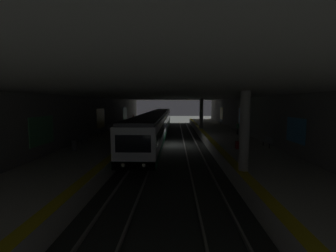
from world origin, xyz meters
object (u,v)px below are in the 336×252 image
object	(u,v)px
person_walking_mid	(242,132)
person_waiting_near	(133,119)
pillar_far	(201,114)
bench_right_far	(110,127)
pillar_near	(244,131)
suitcase_rolling	(237,145)
bench_left_near	(267,141)
bench_left_mid	(220,122)
bench_right_mid	(99,132)
person_standing_far	(238,128)
bench_right_near	(83,137)
trash_bin	(74,146)
metro_train	(157,123)

from	to	relation	value
person_walking_mid	person_waiting_near	bearing A→B (deg)	39.77
pillar_far	bench_right_far	xyz separation A→B (m)	(-3.75, 12.88, -1.75)
pillar_near	suitcase_rolling	xyz separation A→B (m)	(6.29, -1.32, -1.96)
bench_left_near	suitcase_rolling	world-z (taller)	suitcase_rolling
bench_left_mid	bench_right_far	size ratio (longest dim) A/B	1.00
bench_right_mid	person_standing_far	world-z (taller)	person_standing_far
bench_right_near	trash_bin	world-z (taller)	bench_right_near
person_walking_mid	person_standing_far	world-z (taller)	person_walking_mid
bench_right_mid	trash_bin	world-z (taller)	bench_right_mid
suitcase_rolling	trash_bin	world-z (taller)	suitcase_rolling
pillar_far	metro_train	bearing A→B (deg)	107.47
pillar_near	pillar_far	bearing A→B (deg)	0.00
person_standing_far	trash_bin	distance (m)	18.91
bench_left_mid	pillar_far	bearing A→B (deg)	147.84
bench_right_near	pillar_near	bearing A→B (deg)	-124.07
person_walking_mid	person_standing_far	size ratio (longest dim) A/B	1.07
person_walking_mid	bench_right_near	bearing A→B (deg)	97.39
trash_bin	person_waiting_near	bearing A→B (deg)	-1.34
bench_right_near	bench_right_mid	distance (m)	4.45
bench_left_near	trash_bin	world-z (taller)	bench_left_near
bench_left_mid	bench_right_mid	world-z (taller)	same
pillar_near	trash_bin	xyz separation A→B (m)	(5.03, 12.15, -1.85)
person_waiting_near	person_walking_mid	bearing A→B (deg)	-140.23
metro_train	person_standing_far	world-z (taller)	metro_train
pillar_far	suitcase_rolling	distance (m)	15.61
bench_right_near	bench_right_mid	world-z (taller)	same
pillar_near	pillar_far	world-z (taller)	same
pillar_near	person_waiting_near	size ratio (longest dim) A/B	2.62
pillar_far	person_standing_far	world-z (taller)	pillar_far
pillar_far	person_waiting_near	world-z (taller)	pillar_far
bench_left_near	person_waiting_near	xyz separation A→B (m)	(21.18, 15.79, 0.42)
metro_train	bench_right_mid	size ratio (longest dim) A/B	22.13
bench_right_far	person_walking_mid	xyz separation A→B (m)	(-7.20, -15.90, 0.36)
pillar_far	trash_bin	size ratio (longest dim) A/B	5.35
bench_right_near	person_walking_mid	distance (m)	16.04
bench_right_far	person_standing_far	distance (m)	16.87
pillar_far	trash_bin	world-z (taller)	pillar_far
pillar_far	bench_left_mid	distance (m)	8.05
person_waiting_near	suitcase_rolling	xyz separation A→B (m)	(-22.05, -12.93, -0.63)
pillar_near	metro_train	bearing A→B (deg)	18.43
pillar_near	bench_right_mid	size ratio (longest dim) A/B	2.68
bench_left_mid	bench_right_mid	bearing A→B (deg)	131.71
bench_left_mid	bench_right_far	bearing A→B (deg)	121.36
metro_train	bench_left_near	bearing A→B (deg)	-139.35
pillar_far	person_walking_mid	bearing A→B (deg)	-164.60
person_standing_far	bench_right_mid	bearing A→B (deg)	97.15
pillar_near	bench_left_mid	bearing A→B (deg)	-8.39
pillar_far	person_standing_far	bearing A→B (deg)	-149.84
pillar_far	person_waiting_near	xyz separation A→B (m)	(6.62, 11.60, -1.33)
bench_right_mid	suitcase_rolling	xyz separation A→B (m)	(-6.87, -14.21, -0.21)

